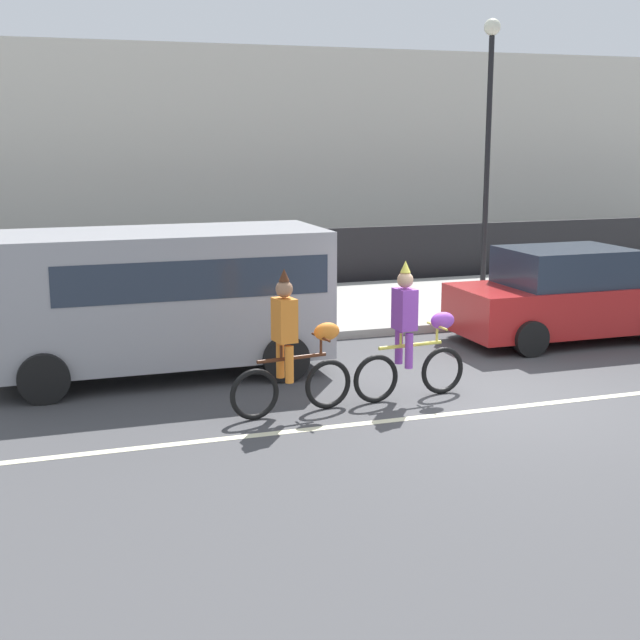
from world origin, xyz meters
TOP-DOWN VIEW (x-y plane):
  - ground_plane at (0.00, 0.00)m, footprint 80.00×80.00m
  - road_centre_line at (0.00, -0.50)m, footprint 36.00×0.14m
  - sidewalk_curb at (0.00, 6.50)m, footprint 60.00×5.00m
  - fence_line at (0.00, 9.40)m, footprint 40.00×0.08m
  - building_backdrop at (1.72, 18.00)m, footprint 28.00×8.00m
  - parade_cyclist_orange at (-2.78, 0.18)m, footprint 1.71×0.52m
  - parade_cyclist_purple at (-1.04, 0.34)m, footprint 1.72×0.50m
  - parked_van_grey at (-4.06, 2.70)m, footprint 5.00×2.22m
  - parked_car_red at (3.05, 2.73)m, footprint 4.10×1.92m
  - street_lamp_post at (3.88, 7.21)m, footprint 0.36×0.36m

SIDE VIEW (x-z plane):
  - ground_plane at x=0.00m, z-range 0.00..0.00m
  - road_centre_line at x=0.00m, z-range 0.00..0.01m
  - sidewalk_curb at x=0.00m, z-range 0.00..0.15m
  - fence_line at x=0.00m, z-range 0.00..1.40m
  - parked_car_red at x=3.05m, z-range -0.04..1.60m
  - parade_cyclist_orange at x=-2.78m, z-range -0.12..1.80m
  - parade_cyclist_purple at x=-1.04m, z-range -0.12..1.80m
  - parked_van_grey at x=-4.06m, z-range 0.19..2.37m
  - building_backdrop at x=1.72m, z-range 0.00..5.99m
  - street_lamp_post at x=3.88m, z-range 1.06..6.92m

